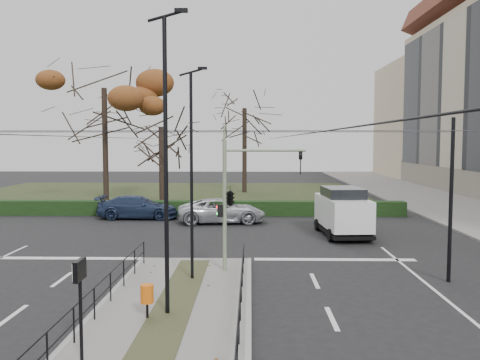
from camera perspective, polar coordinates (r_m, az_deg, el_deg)
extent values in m
plane|color=black|center=(17.38, -6.73, -12.87)|extent=(140.00, 140.00, 0.00)
cube|color=slate|center=(15.01, -8.10, -15.42)|extent=(4.40, 15.00, 0.14)
cube|color=slate|center=(41.81, 23.24, -2.96)|extent=(8.00, 90.00, 0.14)
cube|color=black|center=(49.41, -8.50, -1.61)|extent=(38.00, 26.00, 0.10)
cube|color=black|center=(36.31, -12.08, -3.08)|extent=(38.00, 1.00, 1.00)
cylinder|color=black|center=(21.39, -10.75, -8.00)|extent=(0.04, 0.04, 0.90)
cylinder|color=black|center=(20.94, 0.41, -8.19)|extent=(0.04, 0.04, 0.90)
cylinder|color=black|center=(15.08, -16.07, -11.58)|extent=(0.04, 13.20, 0.04)
cylinder|color=black|center=(14.43, 0.03, -12.14)|extent=(0.04, 13.20, 0.04)
cylinder|color=black|center=(19.93, 22.60, -2.14)|extent=(0.14, 0.14, 6.00)
cylinder|color=black|center=(17.60, -6.44, 5.51)|extent=(20.00, 0.02, 0.02)
cylinder|color=black|center=(19.58, -5.66, 5.39)|extent=(20.00, 0.02, 0.02)
cylinder|color=black|center=(15.57, -20.86, 4.67)|extent=(0.02, 34.00, 0.02)
cylinder|color=black|center=(14.48, 5.85, 4.98)|extent=(0.02, 34.00, 0.02)
cylinder|color=gray|center=(19.60, -1.73, -2.91)|extent=(0.16, 0.16, 5.04)
cylinder|color=gray|center=(19.43, 2.83, 3.33)|extent=(3.10, 0.10, 0.10)
imported|color=black|center=(19.53, 6.81, 1.89)|extent=(0.16, 0.19, 0.87)
imported|color=black|center=(19.55, -1.11, -1.78)|extent=(0.65, 1.96, 0.78)
cube|color=black|center=(19.64, -2.24, -3.47)|extent=(0.21, 0.16, 0.48)
sphere|color=#FF0C0C|center=(19.62, -2.53, -3.04)|extent=(0.11, 0.11, 0.11)
sphere|color=#0CE533|center=(19.66, -2.52, -3.80)|extent=(0.11, 0.11, 0.11)
cylinder|color=black|center=(15.05, -10.37, -14.16)|extent=(0.08, 0.08, 0.47)
cylinder|color=#DE5C0D|center=(14.91, -10.40, -12.45)|extent=(0.38, 0.38, 0.52)
cylinder|color=black|center=(12.38, -17.45, -14.12)|extent=(0.08, 0.08, 2.23)
cube|color=black|center=(12.10, -17.56, -9.61)|extent=(0.11, 0.61, 0.47)
cube|color=white|center=(12.12, -17.86, -9.59)|extent=(0.02, 0.54, 0.39)
cylinder|color=black|center=(14.62, -8.32, 1.33)|extent=(0.13, 0.13, 8.48)
cube|color=black|center=(14.97, -6.62, 18.39)|extent=(0.37, 0.15, 0.11)
cylinder|color=black|center=(18.32, -5.47, 0.34)|extent=(0.11, 0.11, 7.44)
cube|color=black|center=(18.42, -4.23, 12.41)|extent=(0.33, 0.13, 0.09)
imported|color=#212F4E|center=(34.54, -11.40, -3.00)|extent=(5.33, 2.20, 1.54)
imported|color=#B8BAC1|center=(32.15, -2.04, -3.47)|extent=(5.72, 3.03, 1.53)
cube|color=white|center=(28.29, 11.44, -3.53)|extent=(2.46, 5.10, 1.60)
cube|color=black|center=(28.18, 11.47, -1.59)|extent=(2.12, 2.86, 0.75)
cube|color=black|center=(28.45, 11.41, -5.52)|extent=(2.51, 5.20, 0.18)
cylinder|color=black|center=(27.18, 14.42, -5.97)|extent=(0.27, 0.67, 0.66)
cylinder|color=black|center=(26.63, 10.12, -6.12)|extent=(0.27, 0.67, 0.66)
cylinder|color=black|center=(30.27, 12.55, -4.89)|extent=(0.27, 0.67, 0.66)
cylinder|color=black|center=(29.77, 8.67, -4.99)|extent=(0.27, 0.67, 0.66)
cylinder|color=black|center=(42.35, -14.89, 3.68)|extent=(0.44, 0.44, 9.30)
ellipsoid|color=#5A2B14|center=(42.57, -15.02, 9.95)|extent=(9.44, 9.44, 5.85)
cylinder|color=black|center=(50.32, 0.51, 3.35)|extent=(0.44, 0.44, 8.31)
cylinder|color=black|center=(38.39, -8.76, 1.36)|extent=(0.44, 0.44, 6.13)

